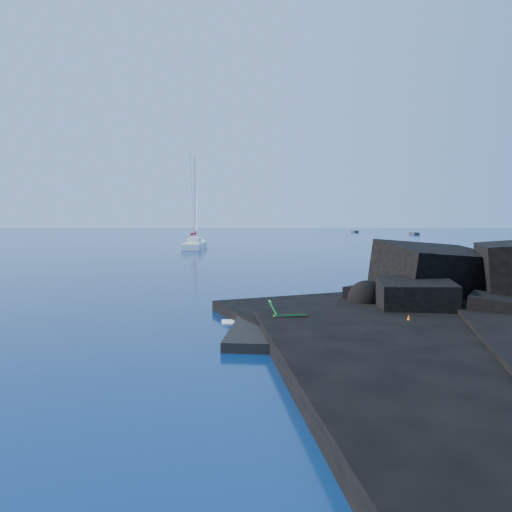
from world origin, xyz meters
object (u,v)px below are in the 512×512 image
Objects in this scene: distant_boat_a at (355,232)px; deck_chair at (289,311)px; sunbather at (316,322)px; distant_boat_b at (414,235)px; marker_cone at (409,321)px; sailboat at (195,249)px.

deck_chair is at bearing -107.46° from distant_boat_a.
deck_chair is 1.16m from sunbather.
marker_cone is at bearing -108.17° from distant_boat_b.
distant_boat_b reaches higher than distant_boat_a.
sunbather reaches higher than distant_boat_b.
sailboat is at bearing -120.93° from distant_boat_a.
marker_cone is 118.46m from distant_boat_b.
sailboat is 9.30× the size of deck_chair.
deck_chair is at bearing 150.24° from sunbather.
distant_boat_b is (37.41, 112.39, -0.59)m from marker_cone.
distant_boat_a is at bearing 64.72° from sailboat.
sailboat is 78.44m from distant_boat_b.
marker_cone reaches higher than distant_boat_a.
sailboat reaches higher than distant_boat_b.
distant_boat_a is (39.83, 80.09, 0.00)m from sailboat.
marker_cone is at bearing -105.58° from distant_boat_a.
distant_boat_b is (11.33, -20.62, 0.00)m from distant_boat_a.
marker_cone is (4.37, -0.84, -0.24)m from deck_chair.
distant_boat_b is at bearing 71.04° from sunbather.
deck_chair is 135.64m from distant_boat_a.
sunbather is (10.33, -52.66, 0.51)m from sailboat.
sunbather is at bearing -109.76° from distant_boat_b.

